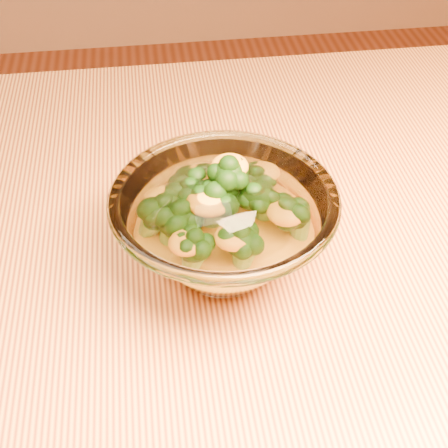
% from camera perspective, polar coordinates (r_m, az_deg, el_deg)
% --- Properties ---
extents(table, '(1.20, 0.80, 0.75)m').
position_cam_1_polar(table, '(0.64, -8.88, -11.25)').
color(table, gold).
rests_on(table, ground).
extents(glass_bowl, '(0.20, 0.20, 0.09)m').
position_cam_1_polar(glass_bowl, '(0.54, 0.00, -0.33)').
color(glass_bowl, white).
rests_on(glass_bowl, table).
extents(cheese_sauce, '(0.11, 0.11, 0.03)m').
position_cam_1_polar(cheese_sauce, '(0.56, 0.00, -1.72)').
color(cheese_sauce, orange).
rests_on(cheese_sauce, glass_bowl).
extents(broccoli_heap, '(0.14, 0.11, 0.07)m').
position_cam_1_polar(broccoli_heap, '(0.54, -0.71, 1.35)').
color(broccoli_heap, black).
rests_on(broccoli_heap, cheese_sauce).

